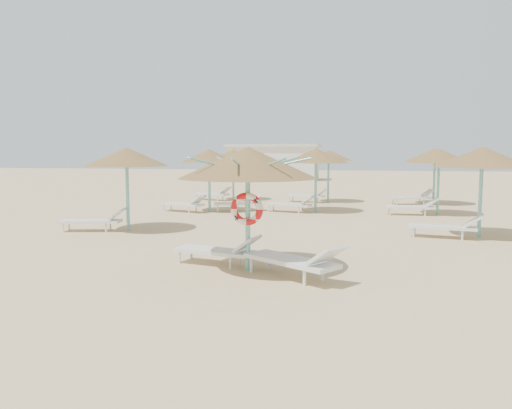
# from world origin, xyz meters

# --- Properties ---
(ground) EXTENTS (120.00, 120.00, 0.00)m
(ground) POSITION_xyz_m (0.00, 0.00, 0.00)
(ground) COLOR tan
(ground) RESTS_ON ground
(main_palapa) EXTENTS (2.95, 2.95, 2.65)m
(main_palapa) POSITION_xyz_m (-0.45, -0.30, 2.30)
(main_palapa) COLOR #6CBBB3
(main_palapa) RESTS_ON ground
(lounger_main_a) EXTENTS (2.07, 1.05, 0.72)m
(lounger_main_a) POSITION_xyz_m (-1.17, 0.02, 0.34)
(lounger_main_a) COLOR silver
(lounger_main_a) RESTS_ON ground
(lounger_main_b) EXTENTS (2.22, 1.82, 0.81)m
(lounger_main_b) POSITION_xyz_m (0.67, -0.85, 0.39)
(lounger_main_b) COLOR silver
(lounger_main_b) RESTS_ON ground
(palapa_field) EXTENTS (18.97, 13.52, 2.72)m
(palapa_field) POSITION_xyz_m (1.34, 10.01, 2.32)
(palapa_field) COLOR #6CBBB3
(palapa_field) RESTS_ON ground
(service_hut) EXTENTS (8.40, 4.40, 3.25)m
(service_hut) POSITION_xyz_m (-6.00, 35.00, 1.64)
(service_hut) COLOR silver
(service_hut) RESTS_ON ground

